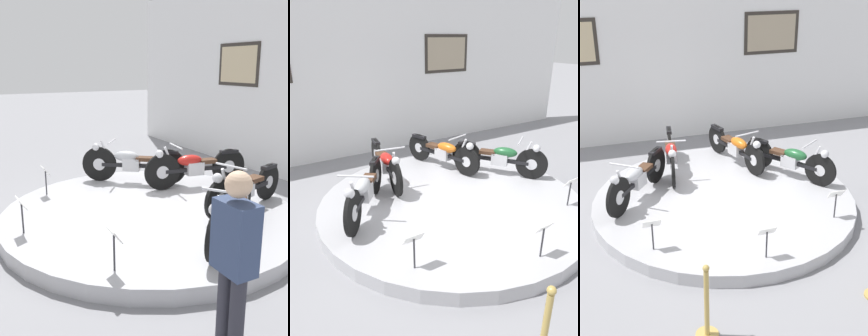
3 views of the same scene
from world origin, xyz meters
TOP-DOWN VIEW (x-y plane):
  - ground_plane at (0.00, 0.00)m, footprint 60.00×60.00m
  - display_platform at (0.00, 0.00)m, footprint 4.62×4.62m
  - motorcycle_silver at (-1.46, 0.38)m, footprint 1.26×1.65m
  - motorcycle_red at (-0.67, 1.29)m, footprint 0.54×2.00m
  - motorcycle_orange at (0.68, 1.29)m, footprint 0.66×1.91m
  - motorcycle_green at (1.46, 0.38)m, footprint 1.17×1.65m
  - info_placard_front_left at (-1.49, -1.27)m, footprint 0.26×0.11m
  - info_placard_front_centre at (0.00, -1.96)m, footprint 0.26×0.11m
  - info_placard_front_right at (1.49, -1.27)m, footprint 0.26×0.11m
  - visitor_standing at (2.91, -0.82)m, footprint 0.36×0.22m

SIDE VIEW (x-z plane):
  - ground_plane at x=0.00m, z-range 0.00..0.00m
  - display_platform at x=0.00m, z-range 0.00..0.21m
  - info_placard_front_left at x=-1.49m, z-range 0.32..0.83m
  - info_placard_front_centre at x=0.00m, z-range 0.32..0.83m
  - info_placard_front_right at x=1.49m, z-range 0.32..0.83m
  - motorcycle_orange at x=0.68m, z-range 0.19..0.98m
  - motorcycle_green at x=1.46m, z-range 0.20..0.98m
  - motorcycle_red at x=-0.67m, z-range 0.20..1.02m
  - motorcycle_silver at x=-1.46m, z-range 0.20..1.02m
  - visitor_standing at x=2.91m, z-range 0.11..1.75m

